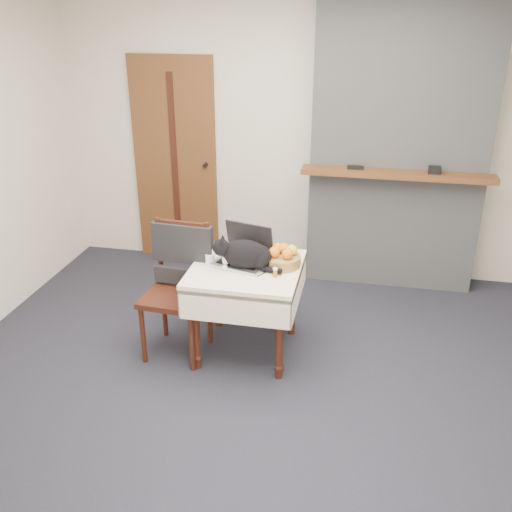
{
  "coord_description": "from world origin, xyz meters",
  "views": [
    {
      "loc": [
        0.67,
        -3.21,
        2.45
      ],
      "look_at": [
        -0.06,
        0.35,
        0.81
      ],
      "focal_mm": 40.0,
      "sensor_mm": 36.0,
      "label": 1
    }
  ],
  "objects_px": {
    "door": "(175,162)",
    "pill_bottle": "(275,272)",
    "laptop": "(244,253)",
    "chair": "(180,270)",
    "side_table": "(246,281)",
    "cream_jar": "(210,259)",
    "cat": "(246,255)",
    "fruit_basket": "(282,257)"
  },
  "relations": [
    {
      "from": "cat",
      "to": "cream_jar",
      "type": "distance_m",
      "value": 0.29
    },
    {
      "from": "pill_bottle",
      "to": "fruit_basket",
      "type": "xyz_separation_m",
      "value": [
        0.02,
        0.2,
        0.03
      ]
    },
    {
      "from": "laptop",
      "to": "chair",
      "type": "bearing_deg",
      "value": -151.25
    },
    {
      "from": "cat",
      "to": "laptop",
      "type": "bearing_deg",
      "value": 101.28
    },
    {
      "from": "laptop",
      "to": "door",
      "type": "bearing_deg",
      "value": 139.13
    },
    {
      "from": "door",
      "to": "cat",
      "type": "relative_size",
      "value": 3.9
    },
    {
      "from": "side_table",
      "to": "cream_jar",
      "type": "xyz_separation_m",
      "value": [
        -0.27,
        -0.0,
        0.15
      ]
    },
    {
      "from": "laptop",
      "to": "chair",
      "type": "distance_m",
      "value": 0.49
    },
    {
      "from": "cream_jar",
      "to": "chair",
      "type": "relative_size",
      "value": 0.07
    },
    {
      "from": "laptop",
      "to": "side_table",
      "type": "bearing_deg",
      "value": -53.27
    },
    {
      "from": "laptop",
      "to": "cat",
      "type": "height_order",
      "value": "laptop"
    },
    {
      "from": "side_table",
      "to": "cat",
      "type": "distance_m",
      "value": 0.22
    },
    {
      "from": "chair",
      "to": "cream_jar",
      "type": "bearing_deg",
      "value": 12.52
    },
    {
      "from": "cat",
      "to": "door",
      "type": "bearing_deg",
      "value": 114.1
    },
    {
      "from": "side_table",
      "to": "chair",
      "type": "distance_m",
      "value": 0.5
    },
    {
      "from": "side_table",
      "to": "laptop",
      "type": "relative_size",
      "value": 1.78
    },
    {
      "from": "side_table",
      "to": "door",
      "type": "bearing_deg",
      "value": 123.83
    },
    {
      "from": "laptop",
      "to": "cream_jar",
      "type": "height_order",
      "value": "laptop"
    },
    {
      "from": "cream_jar",
      "to": "laptop",
      "type": "bearing_deg",
      "value": 18.93
    },
    {
      "from": "cream_jar",
      "to": "cat",
      "type": "bearing_deg",
      "value": -4.93
    },
    {
      "from": "side_table",
      "to": "laptop",
      "type": "xyz_separation_m",
      "value": [
        -0.03,
        0.08,
        0.18
      ]
    },
    {
      "from": "laptop",
      "to": "pill_bottle",
      "type": "height_order",
      "value": "laptop"
    },
    {
      "from": "cat",
      "to": "fruit_basket",
      "type": "relative_size",
      "value": 1.92
    },
    {
      "from": "side_table",
      "to": "cream_jar",
      "type": "height_order",
      "value": "cream_jar"
    },
    {
      "from": "door",
      "to": "chair",
      "type": "distance_m",
      "value": 1.75
    },
    {
      "from": "side_table",
      "to": "pill_bottle",
      "type": "xyz_separation_m",
      "value": [
        0.23,
        -0.12,
        0.15
      ]
    },
    {
      "from": "side_table",
      "to": "laptop",
      "type": "distance_m",
      "value": 0.2
    },
    {
      "from": "side_table",
      "to": "chair",
      "type": "xyz_separation_m",
      "value": [
        -0.49,
        -0.03,
        0.05
      ]
    },
    {
      "from": "laptop",
      "to": "cat",
      "type": "relative_size",
      "value": 0.86
    },
    {
      "from": "cream_jar",
      "to": "pill_bottle",
      "type": "bearing_deg",
      "value": -13.25
    },
    {
      "from": "side_table",
      "to": "pill_bottle",
      "type": "bearing_deg",
      "value": -27.03
    },
    {
      "from": "side_table",
      "to": "cat",
      "type": "height_order",
      "value": "cat"
    },
    {
      "from": "door",
      "to": "side_table",
      "type": "relative_size",
      "value": 2.56
    },
    {
      "from": "cat",
      "to": "chair",
      "type": "height_order",
      "value": "chair"
    },
    {
      "from": "cat",
      "to": "chair",
      "type": "relative_size",
      "value": 0.51
    },
    {
      "from": "door",
      "to": "side_table",
      "type": "bearing_deg",
      "value": -56.17
    },
    {
      "from": "laptop",
      "to": "cream_jar",
      "type": "distance_m",
      "value": 0.25
    },
    {
      "from": "cat",
      "to": "fruit_basket",
      "type": "height_order",
      "value": "cat"
    },
    {
      "from": "door",
      "to": "pill_bottle",
      "type": "height_order",
      "value": "door"
    },
    {
      "from": "laptop",
      "to": "fruit_basket",
      "type": "relative_size",
      "value": 1.64
    },
    {
      "from": "door",
      "to": "cream_jar",
      "type": "bearing_deg",
      "value": -63.48
    },
    {
      "from": "side_table",
      "to": "chair",
      "type": "relative_size",
      "value": 0.78
    }
  ]
}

